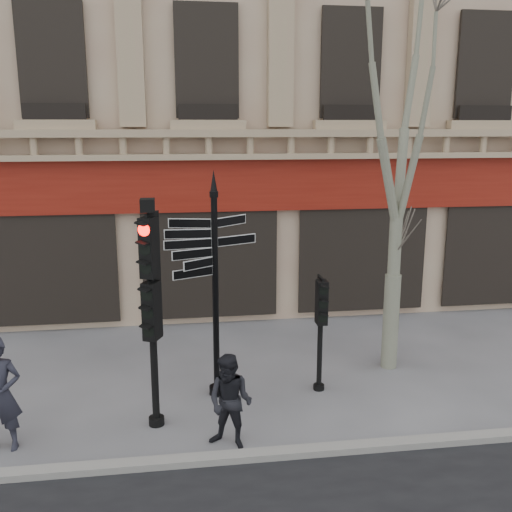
% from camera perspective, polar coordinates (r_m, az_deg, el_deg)
% --- Properties ---
extents(ground, '(80.00, 80.00, 0.00)m').
position_cam_1_polar(ground, '(10.50, -2.68, -15.66)').
color(ground, '#555559').
rests_on(ground, ground).
extents(kerb, '(80.00, 0.25, 0.12)m').
position_cam_1_polar(kerb, '(9.27, -1.80, -19.44)').
color(kerb, gray).
rests_on(kerb, ground).
extents(building, '(28.00, 15.52, 18.00)m').
position_cam_1_polar(building, '(22.06, -6.31, 23.15)').
color(building, tan).
rests_on(building, ground).
extents(fingerpost, '(2.15, 2.15, 4.27)m').
position_cam_1_polar(fingerpost, '(10.31, -4.15, 0.82)').
color(fingerpost, black).
rests_on(fingerpost, ground).
extents(traffic_signal_main, '(0.52, 0.45, 3.90)m').
position_cam_1_polar(traffic_signal_main, '(9.43, -10.47, -3.04)').
color(traffic_signal_main, black).
rests_on(traffic_signal_main, ground).
extents(traffic_signal_secondary, '(0.37, 0.27, 2.21)m').
position_cam_1_polar(traffic_signal_secondary, '(10.89, 6.48, -5.81)').
color(traffic_signal_secondary, black).
rests_on(traffic_signal_secondary, ground).
extents(plane_tree, '(2.95, 2.95, 7.84)m').
position_cam_1_polar(plane_tree, '(11.71, 14.49, 14.86)').
color(plane_tree, gray).
rests_on(plane_tree, ground).
extents(pedestrian_b, '(0.94, 0.88, 1.55)m').
position_cam_1_polar(pedestrian_b, '(9.26, -2.59, -14.37)').
color(pedestrian_b, black).
rests_on(pedestrian_b, ground).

